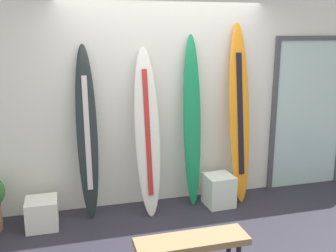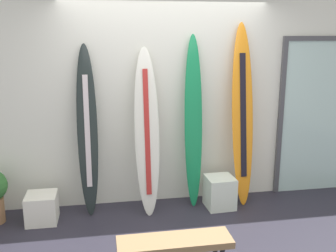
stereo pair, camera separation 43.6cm
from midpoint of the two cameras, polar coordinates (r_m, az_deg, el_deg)
The scene contains 10 objects.
ground at distance 4.25m, azimuth 5.60°, elevation -17.31°, with size 8.00×8.00×0.04m, color #272530.
wall_back at distance 4.96m, azimuth 2.00°, elevation 4.84°, with size 7.20×0.20×2.80m, color silver.
surfboard_charcoal at distance 4.66m, azimuth -9.02°, elevation -0.97°, with size 0.24×0.34×2.03m.
surfboard_ivory at distance 4.65m, azimuth -0.42°, elevation -0.89°, with size 0.30×0.46×1.98m.
surfboard_emerald at distance 4.84m, azimuth 6.28°, elevation 0.29°, with size 0.24×0.30×2.13m.
surfboard_sunset at distance 5.00m, azimuth 13.24°, elevation 1.29°, with size 0.29×0.38×2.27m.
display_block_left at distance 4.78m, azimuth -15.34°, elevation -11.47°, with size 0.35×0.35×0.34m.
display_block_center at distance 5.04m, azimuth 10.02°, elevation -9.47°, with size 0.36×0.36×0.40m.
glass_door at distance 5.71m, azimuth 23.08°, elevation 1.66°, with size 1.15×0.06×2.10m.
bench at distance 3.51m, azimuth 4.70°, elevation -16.99°, with size 0.98×0.29×0.44m.
Camera 2 is at (-0.80, -3.55, 2.16)m, focal length 41.98 mm.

